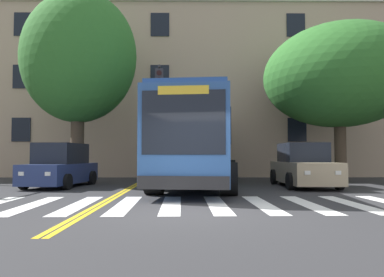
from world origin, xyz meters
name	(u,v)px	position (x,y,z in m)	size (l,w,h in m)	color
ground_plane	(186,213)	(0.00, 0.00, 0.00)	(120.00, 120.00, 0.00)	#303033
crosswalk	(217,204)	(0.80, 1.39, 0.00)	(12.56, 4.02, 0.01)	white
lane_line_yellow_inner	(151,176)	(-2.34, 15.39, 0.00)	(0.12, 36.00, 0.01)	gold
lane_line_yellow_outer	(154,176)	(-2.18, 15.39, 0.00)	(0.12, 36.00, 0.01)	gold
city_bus	(200,142)	(0.53, 7.19, 1.86)	(3.88, 11.39, 3.47)	#2D5699
car_navy_near_lane	(61,167)	(-5.23, 7.04, 0.82)	(2.25, 4.32, 1.79)	navy
car_tan_far_lane	(303,167)	(4.79, 6.97, 0.81)	(2.11, 4.68, 1.80)	tan
car_grey_behind_bus	(204,163)	(1.07, 15.69, 0.82)	(2.31, 4.20, 1.78)	slate
traffic_light_overhead	(160,104)	(-1.28, 8.81, 3.67)	(0.40, 3.02, 5.57)	#28282D
street_tree_curbside_large	(339,76)	(7.35, 9.41, 5.12)	(10.08, 10.11, 7.62)	#4C3D2D
street_tree_curbside_small	(78,58)	(-5.22, 9.23, 5.92)	(7.84, 7.74, 9.06)	#4C3D2D
building_facade	(164,93)	(-1.66, 17.32, 5.61)	(40.62, 7.77, 11.22)	tan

